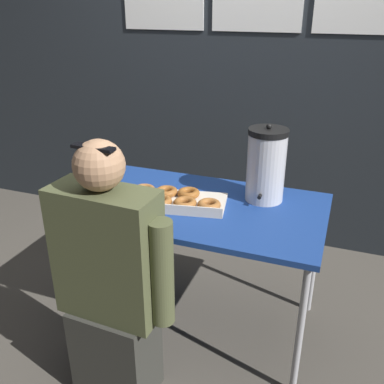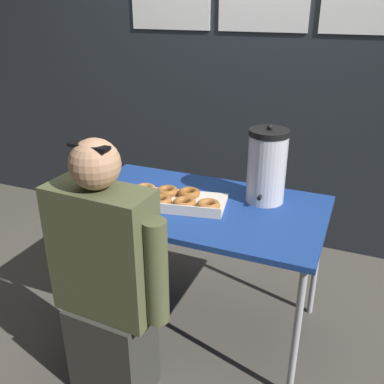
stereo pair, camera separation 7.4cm
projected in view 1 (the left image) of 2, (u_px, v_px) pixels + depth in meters
name	position (u px, v px, depth m)	size (l,w,h in m)	color
ground_plane	(197.00, 319.00, 2.45)	(12.00, 12.00, 0.00)	#4C473F
back_wall	(256.00, 44.00, 2.85)	(6.00, 0.11, 2.81)	#23282D
folding_table	(198.00, 213.00, 2.17)	(1.26, 0.72, 0.74)	navy
donut_box	(172.00, 199.00, 2.14)	(0.54, 0.35, 0.05)	beige
coffee_urn	(266.00, 165.00, 2.12)	(0.20, 0.22, 0.40)	silver
cell_phone	(92.00, 202.00, 2.15)	(0.12, 0.17, 0.01)	black
person_seated	(111.00, 287.00, 1.79)	(0.58, 0.25, 1.22)	#33332D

